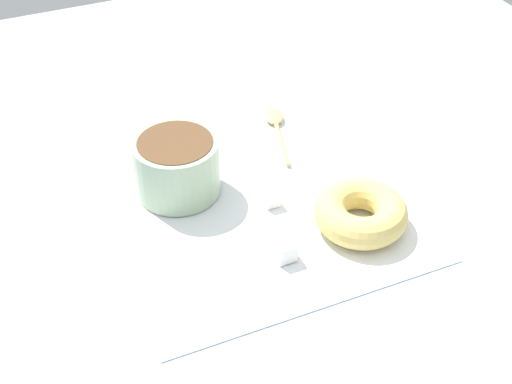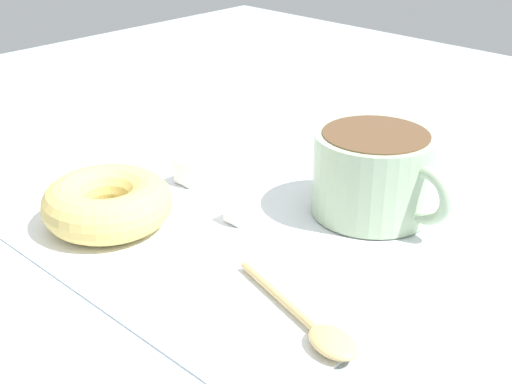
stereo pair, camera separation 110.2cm
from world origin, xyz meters
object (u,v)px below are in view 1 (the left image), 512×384
coffee_cup (177,165)px  spoon (276,123)px  sugar_cube_extra (281,252)px  sugar_cube (271,198)px  donut (361,213)px

coffee_cup → spoon: bearing=114.7°
coffee_cup → spoon: size_ratio=1.01×
spoon → sugar_cube_extra: 23.88cm
coffee_cup → sugar_cube: size_ratio=7.44×
donut → sugar_cube: donut is taller
coffee_cup → donut: 20.75cm
donut → spoon: size_ratio=0.83×
sugar_cube → sugar_cube_extra: 8.60cm
donut → sugar_cube: bearing=-133.9°
coffee_cup → sugar_cube: bearing=52.2°
coffee_cup → sugar_cube: 11.05cm
donut → sugar_cube_extra: donut is taller
donut → sugar_cube: 10.02cm
spoon → sugar_cube: sugar_cube is taller
spoon → donut: bearing=0.7°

